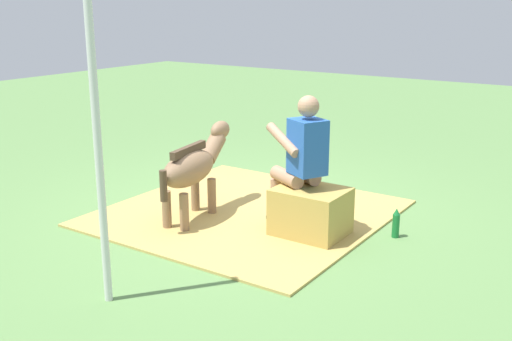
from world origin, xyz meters
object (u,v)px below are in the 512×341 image
at_px(hay_bale, 311,213).
at_px(soda_bottle, 396,223).
at_px(pony_standing, 193,167).
at_px(tent_pole_left, 99,158).
at_px(person_seated, 301,157).

relative_size(hay_bale, soda_bottle, 2.27).
distance_m(hay_bale, pony_standing, 1.29).
height_order(pony_standing, tent_pole_left, tent_pole_left).
bearing_deg(tent_pole_left, person_seated, -103.07).
xyz_separation_m(pony_standing, tent_pole_left, (-0.59, 1.73, 0.55)).
bearing_deg(hay_bale, person_seated, -19.02).
relative_size(soda_bottle, tent_pole_left, 0.13).
height_order(pony_standing, soda_bottle, pony_standing).
relative_size(hay_bale, person_seated, 0.49).
bearing_deg(person_seated, hay_bale, 160.98).
xyz_separation_m(person_seated, tent_pole_left, (0.47, 2.04, 0.36)).
distance_m(pony_standing, soda_bottle, 2.07).
height_order(hay_bale, person_seated, person_seated).
bearing_deg(person_seated, pony_standing, 16.34).
relative_size(person_seated, tent_pole_left, 0.61).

